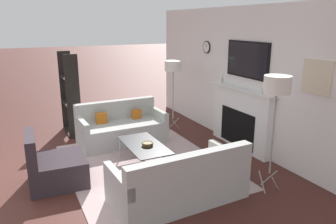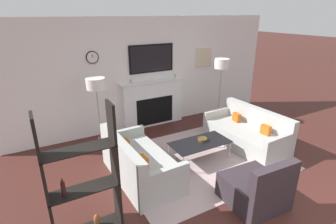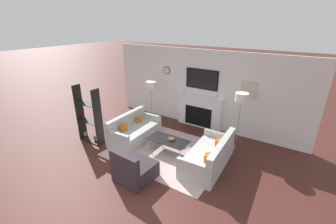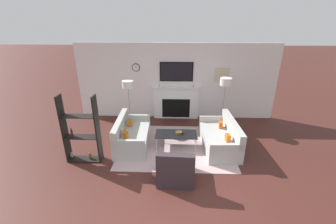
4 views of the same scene
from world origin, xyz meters
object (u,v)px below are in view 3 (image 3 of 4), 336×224
decorative_bowl (171,139)px  shelf_unit (89,118)px  couch_left (134,131)px  armchair (134,170)px  coffee_table (168,140)px  floor_lamp_left (151,85)px  couch_right (209,157)px  floor_lamp_right (242,98)px

decorative_bowl → shelf_unit: 2.62m
shelf_unit → couch_left: bearing=36.4°
armchair → shelf_unit: shelf_unit is taller
coffee_table → decorative_bowl: bearing=23.4°
floor_lamp_left → couch_left: bearing=-77.6°
couch_left → decorative_bowl: 1.38m
floor_lamp_left → shelf_unit: (-0.79, -2.14, -0.65)m
couch_right → floor_lamp_right: size_ratio=1.10×
floor_lamp_left → coffee_table: bearing=-40.3°
coffee_table → floor_lamp_right: (1.56, 1.35, 1.18)m
shelf_unit → floor_lamp_right: bearing=28.4°
armchair → floor_lamp_right: 3.47m
decorative_bowl → coffee_table: bearing=-156.6°
decorative_bowl → floor_lamp_right: floor_lamp_right is taller
coffee_table → floor_lamp_right: 2.38m
floor_lamp_right → shelf_unit: 4.55m
couch_left → coffee_table: bearing=-0.6°
couch_left → coffee_table: (1.30, -0.01, 0.08)m
decorative_bowl → shelf_unit: (-2.46, -0.82, 0.36)m
decorative_bowl → floor_lamp_left: (-1.67, 1.32, 1.01)m
floor_lamp_left → decorative_bowl: bearing=-38.3°
armchair → decorative_bowl: bearing=86.9°
coffee_table → shelf_unit: 2.54m
floor_lamp_left → shelf_unit: shelf_unit is taller
floor_lamp_right → couch_right: bearing=-102.3°
couch_right → coffee_table: 1.27m
coffee_table → couch_right: bearing=0.8°
couch_left → couch_right: size_ratio=0.93×
couch_right → armchair: 1.96m
shelf_unit → coffee_table: bearing=18.2°
couch_right → floor_lamp_right: floor_lamp_right is taller
couch_left → floor_lamp_right: (2.86, 1.34, 1.26)m
couch_left → couch_right: couch_left is taller
armchair → decorative_bowl: armchair is taller
couch_left → coffee_table: couch_left is taller
couch_right → floor_lamp_left: (-2.86, 1.33, 1.16)m
coffee_table → floor_lamp_right: floor_lamp_right is taller
decorative_bowl → floor_lamp_right: (1.48, 1.32, 1.12)m
floor_lamp_right → coffee_table: bearing=-139.1°
floor_lamp_left → floor_lamp_right: size_ratio=0.93×
couch_left → couch_right: bearing=0.1°
decorative_bowl → armchair: bearing=-93.1°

